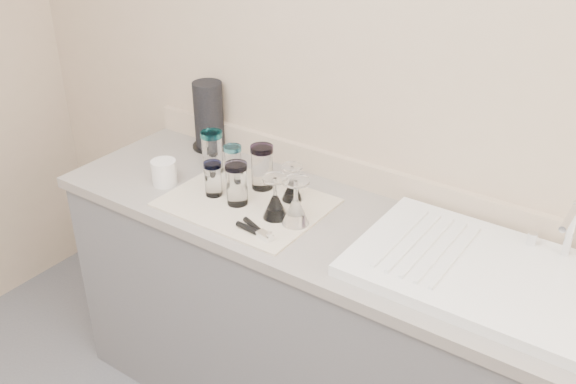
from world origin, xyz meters
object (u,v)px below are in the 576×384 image
Objects in this scene: tumbler_lavender at (237,183)px; tumbler_purple at (262,167)px; tumbler_blue at (213,179)px; tumbler_teal at (212,151)px; paper_towel_roll at (209,116)px; goblet_front_right at (296,209)px; goblet_back_left at (292,188)px; goblet_front_left at (275,204)px; sink_unit at (496,275)px; tumbler_cyan at (233,162)px; white_mug at (164,172)px; can_opener at (256,230)px.

tumbler_purple is at bearing 89.29° from tumbler_lavender.
tumbler_lavender is (0.11, -0.00, 0.01)m from tumbler_blue.
tumbler_teal is 0.58× the size of paper_towel_roll.
paper_towel_roll is at bearing 156.72° from tumbler_purple.
tumbler_purple is 0.18m from tumbler_blue.
tumbler_blue is (-0.11, -0.14, -0.02)m from tumbler_purple.
goblet_front_right reaches higher than tumbler_blue.
goblet_back_left is 0.14m from goblet_front_left.
goblet_back_left is (-0.75, 0.05, 0.03)m from sink_unit.
paper_towel_roll is at bearing 154.12° from goblet_front_right.
tumbler_teal is 1.08× the size of goblet_front_left.
sink_unit is 1.13m from tumbler_teal.
tumbler_teal is 1.24× the size of tumbler_cyan.
sink_unit is 6.27× the size of goblet_back_left.
paper_towel_roll is (-0.56, 0.32, 0.08)m from goblet_front_left.
tumbler_lavender is at bearing -136.73° from goblet_back_left.
tumbler_teal reaches higher than white_mug.
goblet_back_left reaches higher than white_mug.
can_opener is 0.72m from paper_towel_roll.
can_opener is 1.10× the size of white_mug.
paper_towel_roll reaches higher than tumbler_cyan.
goblet_front_left is 1.10× the size of white_mug.
white_mug is at bearing -160.83° from goblet_back_left.
tumbler_blue is 0.97× the size of goblet_back_left.
sink_unit is 5.08× the size of goblet_front_right.
tumbler_lavender is (-0.00, -0.14, -0.01)m from tumbler_purple.
tumbler_cyan is 0.27m from goblet_back_left.
sink_unit is 2.92× the size of paper_towel_roll.
paper_towel_roll is at bearing 132.51° from tumbler_blue.
goblet_front_left is 0.12m from can_opener.
tumbler_lavender is 1.18× the size of goblet_back_left.
goblet_back_left is at bearing 176.17° from sink_unit.
goblet_back_left is at bearing -1.44° from tumbler_teal.
can_opener is at bearing -37.33° from paper_towel_roll.
tumbler_cyan is (-1.02, 0.06, 0.05)m from sink_unit.
goblet_front_right reaches higher than tumbler_lavender.
sink_unit is at bearing -3.29° from tumbler_cyan.
sink_unit is 1.02m from tumbler_cyan.
sink_unit is 0.65m from goblet_front_right.
paper_towel_roll reaches higher than goblet_front_right.
can_opener is at bearing -86.88° from goblet_front_left.
goblet_back_left is 0.81× the size of goblet_front_right.
tumbler_blue is 0.83× the size of tumbler_lavender.
tumbler_teal is 0.48m from can_opener.
goblet_back_left is (0.14, 0.13, -0.03)m from tumbler_lavender.
paper_towel_roll reaches higher than tumbler_lavender.
white_mug is at bearing -176.73° from goblet_front_left.
goblet_back_left is (0.37, -0.01, -0.04)m from tumbler_teal.
tumbler_teal reaches higher than tumbler_cyan.
tumbler_blue is at bearing -80.69° from tumbler_cyan.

